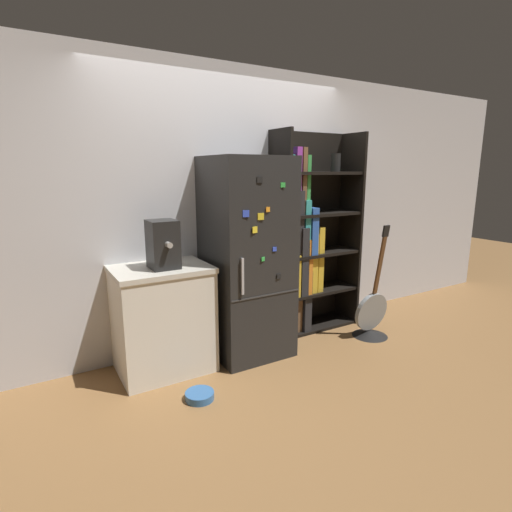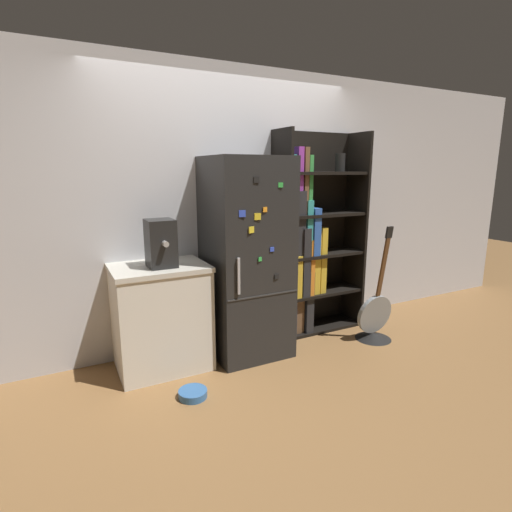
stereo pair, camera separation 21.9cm
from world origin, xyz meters
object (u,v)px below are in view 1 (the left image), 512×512
object	(u,v)px
refrigerator	(247,258)
bookshelf	(303,244)
pet_bowl	(200,395)
espresso_machine	(163,244)
guitar	(371,320)

from	to	relation	value
refrigerator	bookshelf	size ratio (longest dim) A/B	0.87
pet_bowl	espresso_machine	bearing A→B (deg)	95.78
bookshelf	pet_bowl	size ratio (longest dim) A/B	9.42
bookshelf	guitar	distance (m)	1.03
bookshelf	guitar	size ratio (longest dim) A/B	1.77
refrigerator	espresso_machine	world-z (taller)	refrigerator
refrigerator	espresso_machine	xyz separation A→B (m)	(-0.76, -0.00, 0.20)
bookshelf	pet_bowl	xyz separation A→B (m)	(-1.47, -0.71, -0.88)
refrigerator	pet_bowl	world-z (taller)	refrigerator
guitar	refrigerator	bearing A→B (deg)	164.16
bookshelf	pet_bowl	distance (m)	1.86
guitar	pet_bowl	world-z (taller)	guitar
bookshelf	refrigerator	bearing A→B (deg)	-167.09
guitar	espresso_machine	bearing A→B (deg)	170.13
refrigerator	bookshelf	distance (m)	0.79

